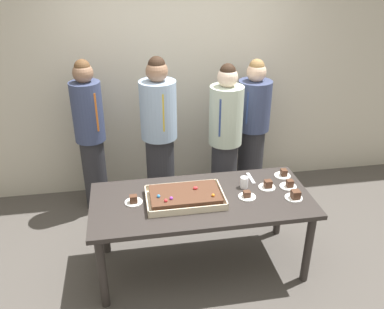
{
  "coord_description": "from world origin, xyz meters",
  "views": [
    {
      "loc": [
        -0.58,
        -2.86,
        2.59
      ],
      "look_at": [
        -0.06,
        0.15,
        1.08
      ],
      "focal_mm": 37.84,
      "sensor_mm": 36.0,
      "label": 1
    }
  ],
  "objects_px": {
    "plated_slice_near_left": "(283,174)",
    "person_striped_tie_right": "(225,138)",
    "plated_slice_center_back": "(295,196)",
    "plated_slice_far_right": "(134,201)",
    "plated_slice_far_left": "(247,196)",
    "person_back_corner": "(252,129)",
    "sheet_cake": "(185,197)",
    "person_green_shirt_behind": "(159,137)",
    "plated_slice_center_front": "(267,185)",
    "plated_slice_near_right": "(289,185)",
    "cake_server_utensil": "(251,178)",
    "drink_cup_nearest": "(244,182)",
    "person_serving_front": "(90,135)",
    "party_table": "(202,207)"
  },
  "relations": [
    {
      "from": "plated_slice_far_left",
      "to": "cake_server_utensil",
      "type": "xyz_separation_m",
      "value": [
        0.13,
        0.31,
        -0.01
      ]
    },
    {
      "from": "drink_cup_nearest",
      "to": "party_table",
      "type": "bearing_deg",
      "value": -163.55
    },
    {
      "from": "plated_slice_near_right",
      "to": "cake_server_utensil",
      "type": "relative_size",
      "value": 0.75
    },
    {
      "from": "plated_slice_far_left",
      "to": "cake_server_utensil",
      "type": "height_order",
      "value": "plated_slice_far_left"
    },
    {
      "from": "party_table",
      "to": "plated_slice_center_front",
      "type": "distance_m",
      "value": 0.62
    },
    {
      "from": "person_back_corner",
      "to": "plated_slice_far_left",
      "type": "bearing_deg",
      "value": 20.03
    },
    {
      "from": "person_green_shirt_behind",
      "to": "person_striped_tie_right",
      "type": "relative_size",
      "value": 1.05
    },
    {
      "from": "person_striped_tie_right",
      "to": "plated_slice_center_back",
      "type": "bearing_deg",
      "value": 50.41
    },
    {
      "from": "plated_slice_center_front",
      "to": "cake_server_utensil",
      "type": "relative_size",
      "value": 0.75
    },
    {
      "from": "plated_slice_far_right",
      "to": "person_serving_front",
      "type": "relative_size",
      "value": 0.09
    },
    {
      "from": "sheet_cake",
      "to": "person_striped_tie_right",
      "type": "distance_m",
      "value": 1.09
    },
    {
      "from": "person_serving_front",
      "to": "person_back_corner",
      "type": "xyz_separation_m",
      "value": [
        1.77,
        -0.0,
        -0.05
      ]
    },
    {
      "from": "sheet_cake",
      "to": "drink_cup_nearest",
      "type": "xyz_separation_m",
      "value": [
        0.55,
        0.13,
        0.01
      ]
    },
    {
      "from": "party_table",
      "to": "plated_slice_near_left",
      "type": "height_order",
      "value": "plated_slice_near_left"
    },
    {
      "from": "plated_slice_center_front",
      "to": "person_striped_tie_right",
      "type": "height_order",
      "value": "person_striped_tie_right"
    },
    {
      "from": "plated_slice_near_right",
      "to": "person_green_shirt_behind",
      "type": "height_order",
      "value": "person_green_shirt_behind"
    },
    {
      "from": "sheet_cake",
      "to": "person_green_shirt_behind",
      "type": "xyz_separation_m",
      "value": [
        -0.12,
        0.96,
        0.13
      ]
    },
    {
      "from": "plated_slice_center_back",
      "to": "cake_server_utensil",
      "type": "distance_m",
      "value": 0.48
    },
    {
      "from": "sheet_cake",
      "to": "plated_slice_center_front",
      "type": "bearing_deg",
      "value": 6.14
    },
    {
      "from": "sheet_cake",
      "to": "person_green_shirt_behind",
      "type": "height_order",
      "value": "person_green_shirt_behind"
    },
    {
      "from": "plated_slice_center_front",
      "to": "person_back_corner",
      "type": "height_order",
      "value": "person_back_corner"
    },
    {
      "from": "plated_slice_center_back",
      "to": "drink_cup_nearest",
      "type": "bearing_deg",
      "value": 145.31
    },
    {
      "from": "plated_slice_far_left",
      "to": "plated_slice_center_back",
      "type": "distance_m",
      "value": 0.4
    },
    {
      "from": "plated_slice_near_right",
      "to": "cake_server_utensil",
      "type": "xyz_separation_m",
      "value": [
        -0.29,
        0.21,
        -0.02
      ]
    },
    {
      "from": "party_table",
      "to": "drink_cup_nearest",
      "type": "distance_m",
      "value": 0.44
    },
    {
      "from": "plated_slice_near_left",
      "to": "plated_slice_center_front",
      "type": "xyz_separation_m",
      "value": [
        -0.21,
        -0.18,
        0.0
      ]
    },
    {
      "from": "plated_slice_far_right",
      "to": "person_striped_tie_right",
      "type": "distance_m",
      "value": 1.34
    },
    {
      "from": "person_back_corner",
      "to": "plated_slice_near_left",
      "type": "bearing_deg",
      "value": 40.55
    },
    {
      "from": "sheet_cake",
      "to": "plated_slice_near_left",
      "type": "distance_m",
      "value": 1.0
    },
    {
      "from": "plated_slice_far_right",
      "to": "person_serving_front",
      "type": "height_order",
      "value": "person_serving_front"
    },
    {
      "from": "plated_slice_far_right",
      "to": "cake_server_utensil",
      "type": "xyz_separation_m",
      "value": [
        1.09,
        0.23,
        -0.02
      ]
    },
    {
      "from": "plated_slice_far_left",
      "to": "person_back_corner",
      "type": "distance_m",
      "value": 1.28
    },
    {
      "from": "drink_cup_nearest",
      "to": "plated_slice_center_back",
      "type": "bearing_deg",
      "value": -34.69
    },
    {
      "from": "plated_slice_far_left",
      "to": "drink_cup_nearest",
      "type": "xyz_separation_m",
      "value": [
        0.02,
        0.17,
        0.03
      ]
    },
    {
      "from": "plated_slice_near_right",
      "to": "person_serving_front",
      "type": "relative_size",
      "value": 0.09
    },
    {
      "from": "sheet_cake",
      "to": "cake_server_utensil",
      "type": "height_order",
      "value": "sheet_cake"
    },
    {
      "from": "plated_slice_center_back",
      "to": "cake_server_utensil",
      "type": "height_order",
      "value": "plated_slice_center_back"
    },
    {
      "from": "person_striped_tie_right",
      "to": "plated_slice_far_right",
      "type": "bearing_deg",
      "value": -16.68
    },
    {
      "from": "plated_slice_far_right",
      "to": "plated_slice_near_right",
      "type": "bearing_deg",
      "value": 0.92
    },
    {
      "from": "party_table",
      "to": "plated_slice_center_front",
      "type": "relative_size",
      "value": 12.55
    },
    {
      "from": "plated_slice_near_left",
      "to": "plated_slice_far_right",
      "type": "relative_size",
      "value": 1.0
    },
    {
      "from": "plated_slice_center_back",
      "to": "plated_slice_near_left",
      "type": "bearing_deg",
      "value": 83.21
    },
    {
      "from": "plated_slice_far_right",
      "to": "plated_slice_far_left",
      "type": "bearing_deg",
      "value": -4.66
    },
    {
      "from": "sheet_cake",
      "to": "plated_slice_far_right",
      "type": "relative_size",
      "value": 4.34
    },
    {
      "from": "plated_slice_far_right",
      "to": "person_back_corner",
      "type": "relative_size",
      "value": 0.09
    },
    {
      "from": "drink_cup_nearest",
      "to": "person_serving_front",
      "type": "xyz_separation_m",
      "value": [
        -1.38,
        1.04,
        0.11
      ]
    },
    {
      "from": "plated_slice_far_right",
      "to": "cake_server_utensil",
      "type": "distance_m",
      "value": 1.11
    },
    {
      "from": "plated_slice_near_left",
      "to": "cake_server_utensil",
      "type": "relative_size",
      "value": 0.75
    },
    {
      "from": "plated_slice_center_back",
      "to": "person_back_corner",
      "type": "relative_size",
      "value": 0.09
    },
    {
      "from": "plated_slice_near_left",
      "to": "person_striped_tie_right",
      "type": "relative_size",
      "value": 0.09
    }
  ]
}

